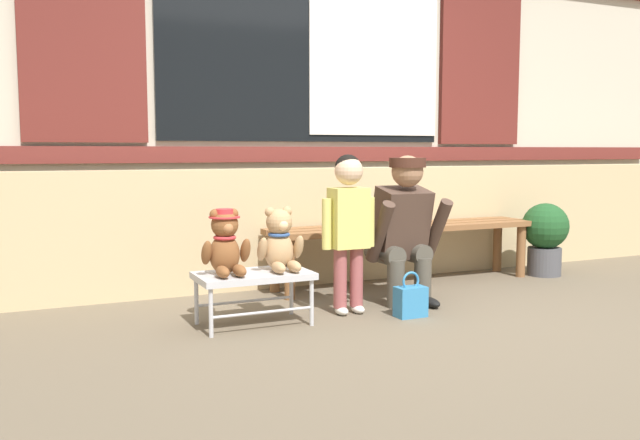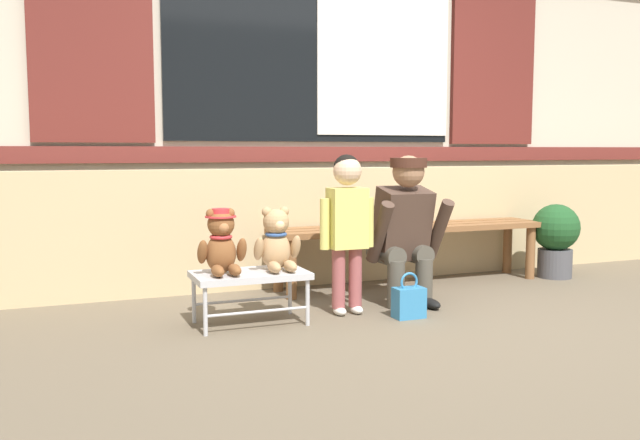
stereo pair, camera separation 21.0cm
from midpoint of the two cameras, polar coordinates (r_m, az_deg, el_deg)
The scene contains 11 objects.
ground_plane at distance 3.97m, azimuth 11.01°, elevation -8.58°, with size 60.00×60.00×0.00m, color brown.
brick_low_wall at distance 5.13m, azimuth 2.45°, elevation -0.38°, with size 8.00×0.25×0.85m, color tan.
shop_facade at distance 5.62m, azimuth 0.31°, elevation 13.29°, with size 8.16×0.26×3.39m.
wooden_bench_long at distance 5.02m, azimuth 8.76°, elevation -1.18°, with size 2.10×0.40×0.44m.
small_display_bench at distance 3.86m, azimuth -4.32°, elevation -4.85°, with size 0.64×0.36×0.30m.
teddy_bear_with_hat at distance 3.78m, azimuth -6.66°, elevation -1.92°, with size 0.28×0.27×0.36m.
teddy_bear_plain at distance 3.88m, azimuth -2.09°, elevation -1.83°, with size 0.28×0.26×0.36m.
child_standing at distance 4.06m, azimuth 3.77°, elevation 0.33°, with size 0.35×0.18×0.96m.
adult_crouching at distance 4.37m, azimuth 8.55°, elevation -0.80°, with size 0.50×0.49×0.95m.
handbag_on_ground at distance 4.07m, azimuth 8.93°, elevation -6.78°, with size 0.18×0.11×0.27m.
potted_plant at distance 5.59m, azimuth 20.14°, elevation -1.27°, with size 0.36×0.36×0.57m.
Camera 2 is at (-2.00, -3.26, 0.98)m, focal length 38.25 mm.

